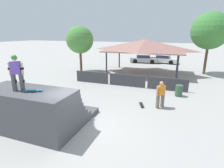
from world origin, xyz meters
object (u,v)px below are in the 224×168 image
parked_car_silver (144,59)px  tree_beside_pavilion (210,31)px  tree_far_back (80,40)px  trash_bin (179,91)px  skateboard_on_ground (142,105)px  skater_on_deck (16,71)px  bystander_walking (161,93)px  parked_car_white (164,59)px  skateboard_on_deck (34,90)px

parked_car_silver → tree_beside_pavilion: bearing=-39.7°
tree_far_back → parked_car_silver: bearing=56.2°
tree_far_back → trash_bin: 12.65m
parked_car_silver → skateboard_on_ground: bearing=-85.8°
skater_on_deck → bystander_walking: skater_on_deck is taller
bystander_walking → tree_far_back: 12.91m
parked_car_white → skateboard_on_deck: bearing=-93.6°
trash_bin → parked_car_silver: (-5.07, 14.09, 0.18)m
tree_beside_pavilion → trash_bin: tree_beside_pavilion is taller
parked_car_silver → parked_car_white: 2.98m
trash_bin → parked_car_white: (-2.16, 14.77, 0.18)m
skateboard_on_ground → tree_far_back: bearing=-151.9°
tree_beside_pavilion → skateboard_on_deck: bearing=-119.1°
skateboard_on_ground → tree_beside_pavilion: bearing=136.1°
skateboard_on_deck → skateboard_on_ground: bearing=25.8°
trash_bin → tree_beside_pavilion: bearing=72.5°
bystander_walking → trash_bin: bystander_walking is taller
bystander_walking → tree_beside_pavilion: 12.56m
trash_bin → parked_car_white: 14.93m
skateboard_on_ground → tree_far_back: tree_far_back is taller
tree_far_back → trash_bin: tree_far_back is taller
skater_on_deck → parked_car_silver: bearing=62.7°
bystander_walking → parked_car_white: 17.42m
bystander_walking → skateboard_on_ground: bearing=-39.3°
skateboard_on_deck → bystander_walking: size_ratio=0.46×
skater_on_deck → trash_bin: 10.64m
bystander_walking → parked_car_white: (-1.04, 17.39, -0.35)m
skater_on_deck → parked_car_white: size_ratio=0.38×
skateboard_on_deck → parked_car_silver: (1.20, 21.59, -1.49)m
skateboard_on_ground → parked_car_silver: parked_car_silver is taller
tree_beside_pavilion → parked_car_silver: bearing=145.5°
skater_on_deck → trash_bin: bearing=25.3°
skateboard_on_deck → parked_car_white: (4.10, 22.27, -1.49)m
bystander_walking → parked_car_silver: 17.17m
skateboard_on_deck → trash_bin: skateboard_on_deck is taller
tree_beside_pavilion → parked_car_white: bearing=129.1°
skateboard_on_deck → parked_car_silver: skateboard_on_deck is taller
tree_far_back → parked_car_white: (8.93, 9.67, -3.14)m
skater_on_deck → tree_far_back: bearing=85.7°
bystander_walking → trash_bin: bearing=-158.4°
tree_beside_pavilion → tree_far_back: bearing=-165.3°
skater_on_deck → tree_beside_pavilion: bearing=37.0°
trash_bin → parked_car_white: bearing=98.3°
skater_on_deck → skateboard_on_deck: bearing=-12.1°
skateboard_on_ground → parked_car_silver: size_ratio=0.20×
skater_on_deck → parked_car_white: bearing=55.6°
parked_car_silver → bystander_walking: bearing=-82.0°
tree_beside_pavilion → parked_car_white: (-4.91, 6.04, -4.12)m
trash_bin → parked_car_silver: 14.97m
skater_on_deck → bystander_walking: (5.84, 5.01, -2.01)m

